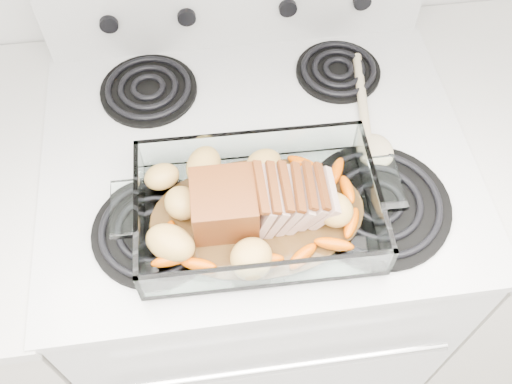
{
  "coord_description": "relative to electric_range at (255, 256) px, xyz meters",
  "views": [
    {
      "loc": [
        -0.09,
        1.01,
        1.77
      ],
      "look_at": [
        -0.02,
        1.52,
        0.99
      ],
      "focal_mm": 40.0,
      "sensor_mm": 36.0,
      "label": 1
    }
  ],
  "objects": [
    {
      "name": "pork_roast",
      "position": [
        -0.03,
        -0.16,
        0.51
      ],
      "size": [
        0.23,
        0.1,
        0.08
      ],
      "rotation": [
        0.0,
        0.0,
        0.1
      ],
      "color": "#5C2F13",
      "rests_on": "baking_dish"
    },
    {
      "name": "counter_right",
      "position": [
        0.66,
        -0.0,
        -0.02
      ],
      "size": [
        0.58,
        0.68,
        0.93
      ],
      "color": "silver",
      "rests_on": "ground"
    },
    {
      "name": "baking_dish",
      "position": [
        -0.02,
        -0.16,
        0.48
      ],
      "size": [
        0.39,
        0.26,
        0.07
      ],
      "rotation": [
        0.0,
        0.0,
        -0.02
      ],
      "color": "white",
      "rests_on": "electric_range"
    },
    {
      "name": "wooden_spoon",
      "position": [
        0.22,
        0.01,
        0.46
      ],
      "size": [
        0.06,
        0.28,
        0.02
      ],
      "rotation": [
        0.0,
        0.0,
        -0.15
      ],
      "color": "#C0B289",
      "rests_on": "electric_range"
    },
    {
      "name": "electric_range",
      "position": [
        0.0,
        0.0,
        0.0
      ],
      "size": [
        0.78,
        0.7,
        1.12
      ],
      "color": "silver",
      "rests_on": "ground"
    },
    {
      "name": "roast_vegetables",
      "position": [
        -0.02,
        -0.12,
        0.49
      ],
      "size": [
        0.4,
        0.22,
        0.05
      ],
      "rotation": [
        0.0,
        0.0,
        -0.22
      ],
      "color": "#E24F00",
      "rests_on": "baking_dish"
    }
  ]
}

